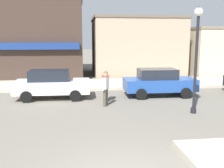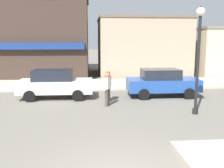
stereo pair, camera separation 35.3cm
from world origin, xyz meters
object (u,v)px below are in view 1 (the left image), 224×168
at_px(lamp_post, 197,45).
at_px(pedestrian_crossing_far, 106,85).
at_px(parked_car_nearest, 52,84).
at_px(parked_car_second, 159,82).
at_px(pedestrian_crossing_near, 106,88).

relative_size(lamp_post, pedestrian_crossing_far, 2.82).
height_order(parked_car_nearest, pedestrian_crossing_far, pedestrian_crossing_far).
distance_m(parked_car_second, pedestrian_crossing_near, 3.78).
height_order(lamp_post, parked_car_nearest, lamp_post).
distance_m(parked_car_second, pedestrian_crossing_far, 3.31).
bearing_deg(lamp_post, pedestrian_crossing_far, 144.47).
xyz_separation_m(lamp_post, pedestrian_crossing_near, (-3.71, 1.68, -2.09)).
bearing_deg(pedestrian_crossing_far, parked_car_second, 18.41).
relative_size(lamp_post, pedestrian_crossing_near, 2.82).
relative_size(parked_car_nearest, pedestrian_crossing_near, 2.50).
relative_size(lamp_post, parked_car_nearest, 1.13).
bearing_deg(parked_car_nearest, pedestrian_crossing_far, -21.12).
height_order(lamp_post, pedestrian_crossing_far, lamp_post).
distance_m(lamp_post, pedestrian_crossing_near, 4.58).
xyz_separation_m(parked_car_second, pedestrian_crossing_far, (-3.14, -1.05, 0.06)).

